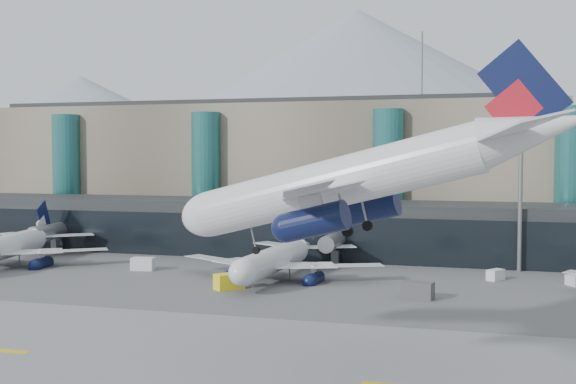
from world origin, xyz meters
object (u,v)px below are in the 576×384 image
Objects in this scene: lightmast_mid at (521,182)px; jet_parked_mid at (280,250)px; hero_jet at (373,164)px; veh_h at (229,281)px; veh_a at (143,264)px; veh_b at (257,261)px; veh_d at (496,275)px; veh_c at (418,290)px; jet_parked_left at (13,239)px; veh_g at (574,281)px.

jet_parked_mid is at bearing -156.15° from lightmast_mid.
hero_jet is (-13.66, -60.24, 3.60)m from lightmast_mid.
jet_parked_mid reaches higher than veh_h.
hero_jet reaches higher than veh_a.
jet_parked_mid is 11.48× the size of veh_b.
hero_jet is 54.58m from veh_d.
jet_parked_mid is 8.37× the size of veh_c.
veh_h is at bearing 136.43° from hero_jet.
jet_parked_left is 25.04m from veh_a.
veh_g is at bearing -66.10° from veh_d.
veh_g is at bearing -108.75° from veh_b.
hero_jet is 10.29× the size of veh_a.
lightmast_mid is 61.87m from hero_jet.
hero_jet is at bearing -52.33° from veh_g.
veh_d is at bearing -95.96° from jet_parked_left.
jet_parked_left is 8.80× the size of veh_c.
lightmast_mid is 0.76× the size of jet_parked_mid.
veh_c is at bearing -81.92° from veh_g.
veh_c is 26.00m from veh_h.
jet_parked_left is at bearing 155.97° from hero_jet.
veh_d is (10.04, 50.81, -17.21)m from hero_jet.
hero_jet is at bearing -159.13° from veh_d.
jet_parked_left reaches higher than veh_b.
veh_d is (55.09, 6.21, -0.21)m from veh_a.
veh_c reaches higher than veh_h.
veh_d is at bearing -22.53° from veh_h.
veh_c is (0.34, 33.53, -16.90)m from hero_jet.
veh_c reaches higher than veh_b.
lightmast_mid is 9.02× the size of veh_d.
veh_a is (-23.36, -0.00, -3.10)m from jet_parked_mid.
veh_g is at bearing 47.35° from veh_c.
jet_parked_mid is at bearing 163.24° from veh_c.
hero_jet reaches higher than veh_b.
veh_h reaches higher than veh_b.
veh_a is 55.44m from veh_d.
jet_parked_mid is 23.56m from veh_a.
veh_c is at bearing -177.26° from veh_d.
veh_g is at bearing -4.52° from veh_a.
veh_b is at bearing 117.49° from veh_d.
veh_g is 0.63× the size of veh_h.
veh_a is (-58.71, -15.63, -13.40)m from lightmast_mid.
jet_parked_left reaches higher than veh_c.
jet_parked_left is (-69.87, 44.66, -13.69)m from hero_jet.
veh_h is (-25.99, -0.54, -0.02)m from veh_c.
veh_b is at bearing 154.76° from veh_c.
veh_h reaches higher than veh_g.
lightmast_mid is 0.72× the size of jet_parked_left.
veh_a is 18.94m from veh_b.
veh_d is at bearing 87.38° from hero_jet.
veh_a is (24.82, -0.05, -3.31)m from jet_parked_left.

